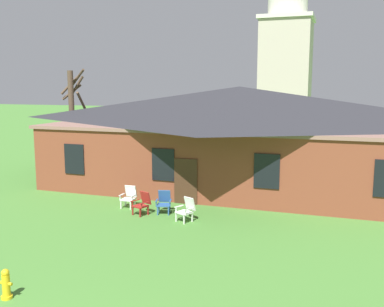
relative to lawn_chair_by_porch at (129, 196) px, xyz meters
name	(u,v)px	position (x,y,z in m)	size (l,w,h in m)	color
brick_building	(239,135)	(3.48, 6.36, 2.21)	(19.87, 10.40, 5.33)	brown
dome_tower	(286,58)	(3.27, 27.76, 7.55)	(5.18, 5.18, 17.74)	#BCB29E
lawn_chair_by_porch	(129,196)	(0.00, 0.00, 0.00)	(0.65, 0.68, 0.96)	white
lawn_chair_near_door	(142,203)	(1.04, -0.83, 0.00)	(0.78, 0.83, 0.96)	maroon
lawn_chair_left_end	(164,201)	(1.82, -0.33, 0.00)	(0.74, 0.79, 0.96)	#2D5693
lawn_chair_middle	(186,209)	(3.10, -1.10, 0.00)	(0.81, 0.85, 0.96)	silver
bare_tree_beside_building	(73,113)	(-7.85, 7.51, 3.08)	(1.89, 1.69, 6.46)	brown
fire_hydrant	(6,285)	(0.95, -8.63, -0.12)	(0.36, 0.28, 0.79)	gold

